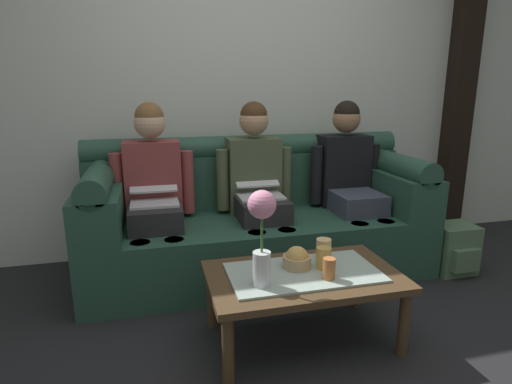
% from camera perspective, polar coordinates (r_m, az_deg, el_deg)
% --- Properties ---
extents(ground_plane, '(14.00, 14.00, 0.00)m').
position_cam_1_polar(ground_plane, '(2.25, 8.20, -22.00)').
color(ground_plane, black).
extents(back_wall_patterned, '(6.00, 0.12, 2.90)m').
position_cam_1_polar(back_wall_patterned, '(3.45, -2.16, 16.25)').
color(back_wall_patterned, silver).
rests_on(back_wall_patterned, ground_plane).
extents(timber_pillar, '(0.20, 0.20, 2.90)m').
position_cam_1_polar(timber_pillar, '(4.21, 26.10, 14.48)').
color(timber_pillar, black).
rests_on(timber_pillar, ground_plane).
extents(couch, '(2.40, 0.88, 0.96)m').
position_cam_1_polar(couch, '(3.08, 0.13, -3.90)').
color(couch, '#234738').
rests_on(couch, ground_plane).
extents(person_left, '(0.56, 0.67, 1.22)m').
position_cam_1_polar(person_left, '(2.91, -13.74, 0.56)').
color(person_left, '#232326').
rests_on(person_left, ground_plane).
extents(person_middle, '(0.56, 0.67, 1.22)m').
position_cam_1_polar(person_middle, '(3.00, 0.15, 1.37)').
color(person_middle, '#232326').
rests_on(person_middle, ground_plane).
extents(person_right, '(0.56, 0.67, 1.22)m').
position_cam_1_polar(person_right, '(3.25, 12.55, 2.04)').
color(person_right, '#383D4C').
rests_on(person_right, ground_plane).
extents(coffee_table, '(0.99, 0.59, 0.39)m').
position_cam_1_polar(coffee_table, '(2.24, 6.44, -11.95)').
color(coffee_table, '#47331E').
rests_on(coffee_table, ground_plane).
extents(flower_vase, '(0.13, 0.13, 0.47)m').
position_cam_1_polar(flower_vase, '(1.95, 0.79, -4.82)').
color(flower_vase, silver).
rests_on(flower_vase, coffee_table).
extents(snack_bowl, '(0.15, 0.15, 0.12)m').
position_cam_1_polar(snack_bowl, '(2.24, 5.57, -9.10)').
color(snack_bowl, tan).
rests_on(snack_bowl, coffee_table).
extents(cup_near_left, '(0.08, 0.08, 0.12)m').
position_cam_1_polar(cup_near_left, '(2.34, 9.16, -7.73)').
color(cup_near_left, '#DBB77A').
rests_on(cup_near_left, coffee_table).
extents(cup_near_right, '(0.08, 0.08, 0.12)m').
position_cam_1_polar(cup_near_right, '(2.24, 9.20, -8.86)').
color(cup_near_right, gold).
rests_on(cup_near_right, coffee_table).
extents(cup_far_center, '(0.06, 0.06, 0.11)m').
position_cam_1_polar(cup_far_center, '(2.13, 9.91, -10.22)').
color(cup_far_center, '#B26633').
rests_on(cup_far_center, coffee_table).
extents(backpack_right, '(0.29, 0.29, 0.36)m').
position_cam_1_polar(backpack_right, '(3.39, 25.26, -7.03)').
color(backpack_right, '#4C6B4C').
rests_on(backpack_right, ground_plane).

